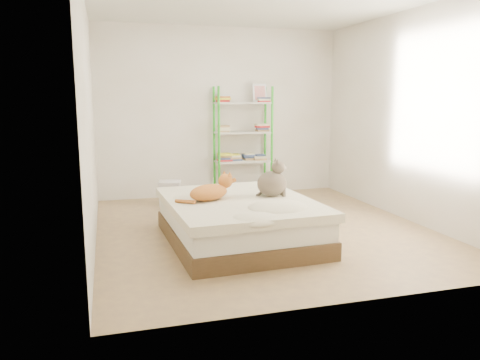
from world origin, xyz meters
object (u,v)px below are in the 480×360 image
object	(u,v)px
shelf_unit	(243,145)
white_bin	(170,193)
orange_cat	(209,190)
bed	(239,220)
cardboard_box	(226,201)
grey_cat	(272,178)

from	to	relation	value
shelf_unit	white_bin	distance (m)	1.41
orange_cat	shelf_unit	world-z (taller)	shelf_unit
bed	cardboard_box	world-z (taller)	bed
orange_cat	white_bin	world-z (taller)	orange_cat
orange_cat	grey_cat	size ratio (longest dim) A/B	1.35
cardboard_box	white_bin	distance (m)	1.00
cardboard_box	grey_cat	bearing A→B (deg)	-61.34
grey_cat	white_bin	size ratio (longest dim) A/B	1.10
orange_cat	grey_cat	xyz separation A→B (m)	(0.71, 0.03, 0.09)
orange_cat	shelf_unit	size ratio (longest dim) A/B	0.31
cardboard_box	bed	bearing A→B (deg)	-80.88
orange_cat	cardboard_box	bearing A→B (deg)	42.45
orange_cat	grey_cat	distance (m)	0.72
grey_cat	shelf_unit	xyz separation A→B (m)	(0.33, 2.23, 0.14)
grey_cat	white_bin	world-z (taller)	grey_cat
grey_cat	cardboard_box	distance (m)	1.24
bed	white_bin	world-z (taller)	bed
cardboard_box	orange_cat	bearing A→B (deg)	-95.95
bed	shelf_unit	distance (m)	2.46
grey_cat	cardboard_box	size ratio (longest dim) A/B	0.65
shelf_unit	grey_cat	bearing A→B (deg)	-98.40
grey_cat	shelf_unit	size ratio (longest dim) A/B	0.23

